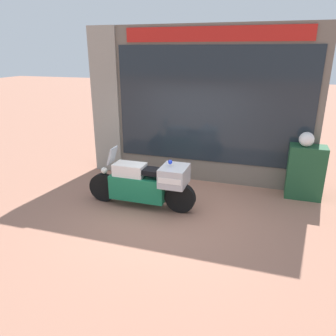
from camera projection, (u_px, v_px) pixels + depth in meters
ground_plane at (174, 210)px, 6.84m from camera, size 60.00×60.00×0.00m
shop_building at (184, 105)px, 8.09m from camera, size 5.61×0.55×3.72m
window_display at (209, 160)px, 8.40m from camera, size 4.41×0.30×2.04m
paramedic_motorcycle at (147, 183)px, 6.80m from camera, size 2.38×0.65×1.25m
utility_cabinet at (305, 172)px, 7.26m from camera, size 0.77×0.47×1.20m
white_helmet at (307, 139)px, 6.98m from camera, size 0.31×0.31×0.31m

